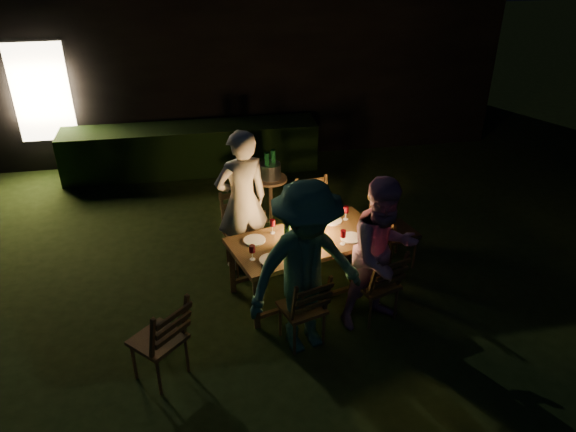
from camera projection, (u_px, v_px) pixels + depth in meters
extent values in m
plane|color=black|center=(245.00, 302.00, 6.48)|extent=(40.00, 40.00, 0.00)
cube|color=black|center=(209.00, 43.00, 11.01)|extent=(10.00, 4.00, 3.20)
cube|color=#FFE5B2|center=(42.00, 93.00, 9.02)|extent=(0.90, 0.06, 1.60)
cube|color=black|center=(192.00, 149.00, 9.43)|extent=(4.20, 0.70, 0.80)
cube|color=#442E16|center=(307.00, 241.00, 6.35)|extent=(1.89, 1.31, 0.06)
cube|color=#442E16|center=(257.00, 303.00, 5.96)|extent=(0.07, 0.07, 0.63)
cube|color=#442E16|center=(232.00, 269.00, 6.51)|extent=(0.07, 0.07, 0.63)
cube|color=#442E16|center=(380.00, 266.00, 6.56)|extent=(0.07, 0.07, 0.63)
cube|color=#442E16|center=(348.00, 238.00, 7.11)|extent=(0.07, 0.07, 0.63)
cube|color=#442E16|center=(302.00, 308.00, 5.72)|extent=(0.52, 0.50, 0.04)
cube|color=#442E16|center=(311.00, 297.00, 5.45)|extent=(0.44, 0.26, 0.49)
cube|color=#442E16|center=(376.00, 284.00, 6.07)|extent=(0.53, 0.52, 0.04)
cube|color=#442E16|center=(388.00, 272.00, 5.79)|extent=(0.45, 0.27, 0.50)
cube|color=#442E16|center=(246.00, 236.00, 6.87)|extent=(0.55, 0.54, 0.04)
cube|color=#442E16|center=(239.00, 208.00, 6.89)|extent=(0.48, 0.27, 0.53)
cube|color=#442E16|center=(317.00, 219.00, 7.27)|extent=(0.50, 0.48, 0.04)
cube|color=#442E16|center=(312.00, 193.00, 7.29)|extent=(0.46, 0.21, 0.51)
cube|color=#442E16|center=(396.00, 232.00, 6.94)|extent=(0.55, 0.56, 0.04)
cube|color=#442E16|center=(384.00, 214.00, 6.72)|extent=(0.27, 0.49, 0.54)
cube|color=#442E16|center=(158.00, 340.00, 5.27)|extent=(0.61, 0.61, 0.04)
cube|color=#442E16|center=(169.00, 324.00, 5.03)|extent=(0.42, 0.42, 0.52)
imported|color=beige|center=(242.00, 201.00, 6.71)|extent=(0.76, 0.60, 1.81)
imported|color=#BB80A3|center=(383.00, 254.00, 5.80)|extent=(0.99, 0.86, 1.72)
imported|color=#366D53|center=(306.00, 270.00, 5.41)|extent=(1.36, 1.01, 1.88)
cube|color=white|center=(309.00, 234.00, 6.39)|extent=(0.15, 0.15, 0.03)
cube|color=white|center=(309.00, 210.00, 6.23)|extent=(0.16, 0.16, 0.03)
cylinder|color=#FF9E3F|center=(309.00, 226.00, 6.33)|extent=(0.09, 0.09, 0.18)
cylinder|color=white|center=(254.00, 240.00, 6.29)|extent=(0.25, 0.25, 0.01)
cylinder|color=white|center=(271.00, 260.00, 5.95)|extent=(0.25, 0.25, 0.01)
cylinder|color=white|center=(332.00, 220.00, 6.68)|extent=(0.25, 0.25, 0.01)
cylinder|color=white|center=(351.00, 238.00, 6.34)|extent=(0.25, 0.25, 0.01)
cylinder|color=#0F471E|center=(287.00, 233.00, 6.17)|extent=(0.07, 0.07, 0.28)
cube|color=red|center=(309.00, 255.00, 6.03)|extent=(0.18, 0.14, 0.01)
cube|color=red|center=(363.00, 239.00, 6.31)|extent=(0.18, 0.14, 0.01)
cube|color=black|center=(268.00, 265.00, 5.86)|extent=(0.14, 0.07, 0.01)
cylinder|color=brown|center=(270.00, 179.00, 7.90)|extent=(0.48, 0.48, 0.04)
cylinder|color=brown|center=(271.00, 199.00, 8.05)|extent=(0.06, 0.06, 0.62)
cylinder|color=#A5A8AD|center=(270.00, 171.00, 7.83)|extent=(0.30, 0.30, 0.22)
cylinder|color=#0F471E|center=(267.00, 169.00, 7.77)|extent=(0.07, 0.07, 0.32)
cylinder|color=#0F471E|center=(273.00, 166.00, 7.85)|extent=(0.07, 0.07, 0.32)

